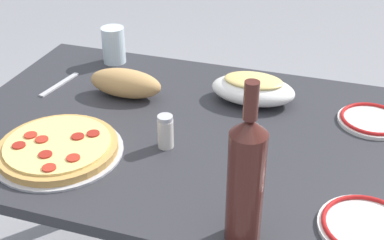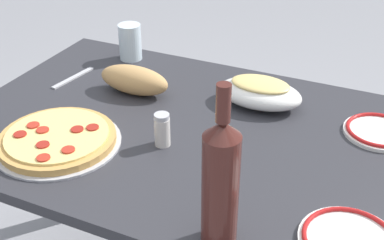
{
  "view_description": "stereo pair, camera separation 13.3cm",
  "coord_description": "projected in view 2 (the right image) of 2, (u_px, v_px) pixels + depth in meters",
  "views": [
    {
      "loc": [
        -0.35,
        1.09,
        1.45
      ],
      "look_at": [
        0.0,
        0.0,
        0.76
      ],
      "focal_mm": 48.13,
      "sensor_mm": 36.0,
      "label": 1
    },
    {
      "loc": [
        -0.48,
        1.04,
        1.45
      ],
      "look_at": [
        0.0,
        0.0,
        0.76
      ],
      "focal_mm": 48.13,
      "sensor_mm": 36.0,
      "label": 2
    }
  ],
  "objects": [
    {
      "name": "dining_table",
      "position": [
        192.0,
        169.0,
        1.41
      ],
      "size": [
        1.26,
        0.82,
        0.73
      ],
      "color": "#2D2D33",
      "rests_on": "ground"
    },
    {
      "name": "spice_shaker",
      "position": [
        162.0,
        130.0,
        1.27
      ],
      "size": [
        0.04,
        0.04,
        0.09
      ],
      "color": "silver",
      "rests_on": "dining_table"
    },
    {
      "name": "wine_bottle",
      "position": [
        221.0,
        182.0,
        0.93
      ],
      "size": [
        0.07,
        0.07,
        0.34
      ],
      "color": "#471E19",
      "rests_on": "dining_table"
    },
    {
      "name": "pepperoni_pizza",
      "position": [
        58.0,
        139.0,
        1.28
      ],
      "size": [
        0.32,
        0.32,
        0.03
      ],
      "color": "#B7B7BC",
      "rests_on": "dining_table"
    },
    {
      "name": "bread_loaf",
      "position": [
        134.0,
        80.0,
        1.51
      ],
      "size": [
        0.22,
        0.09,
        0.08
      ],
      "primitive_type": "ellipsoid",
      "color": "tan",
      "rests_on": "dining_table"
    },
    {
      "name": "water_glass",
      "position": [
        130.0,
        42.0,
        1.71
      ],
      "size": [
        0.08,
        0.08,
        0.12
      ],
      "primitive_type": "cylinder",
      "color": "silver",
      "rests_on": "dining_table"
    },
    {
      "name": "fork_left",
      "position": [
        73.0,
        78.0,
        1.61
      ],
      "size": [
        0.04,
        0.17,
        0.0
      ],
      "primitive_type": "cube",
      "rotation": [
        0.0,
        0.0,
        1.42
      ],
      "color": "#B7B7BC",
      "rests_on": "dining_table"
    },
    {
      "name": "baked_pasta_dish",
      "position": [
        260.0,
        92.0,
        1.44
      ],
      "size": [
        0.24,
        0.15,
        0.08
      ],
      "color": "white",
      "rests_on": "dining_table"
    },
    {
      "name": "side_plate_near",
      "position": [
        379.0,
        131.0,
        1.33
      ],
      "size": [
        0.18,
        0.18,
        0.02
      ],
      "color": "white",
      "rests_on": "dining_table"
    }
  ]
}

